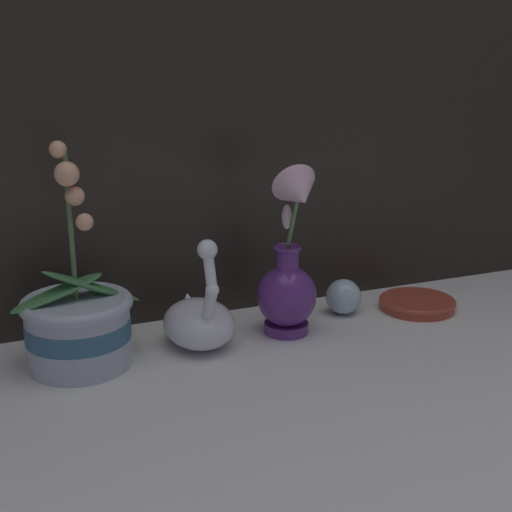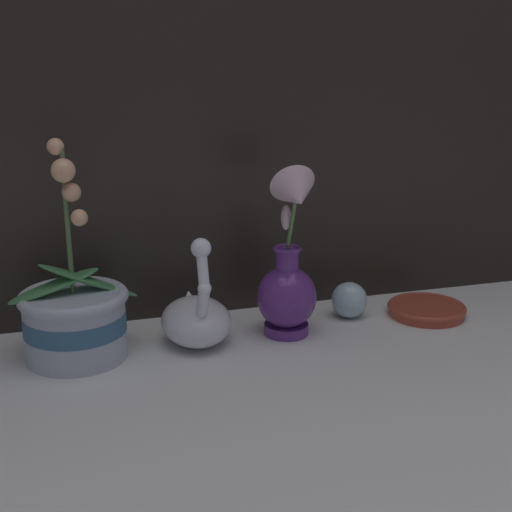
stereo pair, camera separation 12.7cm
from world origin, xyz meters
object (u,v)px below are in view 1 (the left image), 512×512
Objects in this scene: glass_sphere at (343,297)px; swan_figurine at (198,319)px; amber_dish at (417,303)px; orchid_potted_plant at (78,323)px; blue_vase at (289,278)px.

swan_figurine is at bearing -173.00° from glass_sphere.
glass_sphere is at bearing 167.10° from amber_dish.
orchid_potted_plant is 0.52m from glass_sphere.
orchid_potted_plant is 2.43× the size of amber_dish.
blue_vase is (0.17, -0.01, 0.06)m from swan_figurine.
swan_figurine is 0.18m from blue_vase.
orchid_potted_plant reaches higher than glass_sphere.
glass_sphere is at bearing 4.63° from orchid_potted_plant.
blue_vase reaches higher than amber_dish.
orchid_potted_plant reaches higher than amber_dish.
orchid_potted_plant reaches higher than swan_figurine.
orchid_potted_plant is at bearing -175.37° from glass_sphere.
glass_sphere reaches higher than amber_dish.
blue_vase is at bearing -176.47° from amber_dish.
blue_vase is at bearing -159.92° from glass_sphere.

